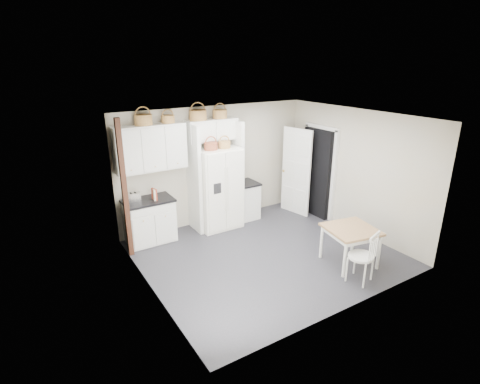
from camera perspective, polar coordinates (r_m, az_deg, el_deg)
floor at (r=7.30m, az=3.97°, el=-9.37°), size 4.50×4.50×0.00m
ceiling at (r=6.45m, az=4.52°, el=11.27°), size 4.50×4.50×0.00m
wall_back at (r=8.39m, az=-3.82°, el=4.15°), size 4.50×0.00×4.50m
wall_left at (r=5.81m, az=-14.09°, el=-3.57°), size 0.00×4.00×4.00m
wall_right at (r=8.24m, az=17.03°, el=3.03°), size 0.00×4.00×4.00m
refrigerator at (r=8.13m, az=-3.47°, el=0.62°), size 0.92×0.74×1.78m
base_cab_left at (r=7.80m, az=-13.59°, el=-4.38°), size 0.93×0.59×0.86m
base_cab_right at (r=8.72m, az=0.89°, el=-1.34°), size 0.47×0.56×0.82m
dining_table at (r=7.10m, az=16.34°, el=-7.88°), size 0.98×0.98×0.70m
windsor_chair at (r=6.57m, az=17.95°, el=-9.29°), size 0.55×0.53×0.92m
counter_left at (r=7.63m, az=-13.85°, el=-1.28°), size 0.97×0.63×0.04m
counter_right at (r=8.58m, az=0.91°, el=1.35°), size 0.51×0.60×0.04m
toaster at (r=7.53m, az=-15.94°, el=-0.82°), size 0.31×0.22×0.19m
cookbook_red at (r=7.55m, az=-12.93°, el=-0.34°), size 0.07×0.16×0.23m
cookbook_cream at (r=7.55m, az=-12.97°, el=-0.35°), size 0.05×0.16×0.23m
basket_upper_b at (r=7.39m, az=-14.52°, el=10.59°), size 0.34×0.34×0.20m
basket_upper_c at (r=7.55m, az=-10.91°, el=10.85°), size 0.26×0.26×0.15m
basket_bridge_a at (r=7.80m, az=-6.43°, el=11.55°), size 0.36×0.36×0.20m
basket_bridge_b at (r=8.04m, az=-3.08°, el=11.78°), size 0.31×0.31×0.18m
basket_fridge_a at (r=7.70m, az=-4.46°, el=6.97°), size 0.28×0.28×0.15m
basket_fridge_b at (r=7.85m, az=-2.40°, el=7.22°), size 0.26×0.26×0.14m
upper_cabinet at (r=7.52m, az=-13.49°, el=6.55°), size 1.40×0.34×0.90m
bridge_cabinet at (r=7.99m, az=-4.33°, el=9.43°), size 1.12×0.34×0.45m
fridge_panel_left at (r=7.89m, az=-6.99°, el=1.91°), size 0.08×0.60×2.30m
fridge_panel_right at (r=8.35m, az=-0.64°, el=3.04°), size 0.08×0.60×2.30m
trim_post at (r=7.05m, az=-17.19°, el=0.26°), size 0.09×0.09×2.60m
doorway_void at (r=8.91m, az=11.70°, el=2.86°), size 0.18×0.85×2.05m
door_slab at (r=8.91m, az=8.54°, el=3.07°), size 0.21×0.79×2.05m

